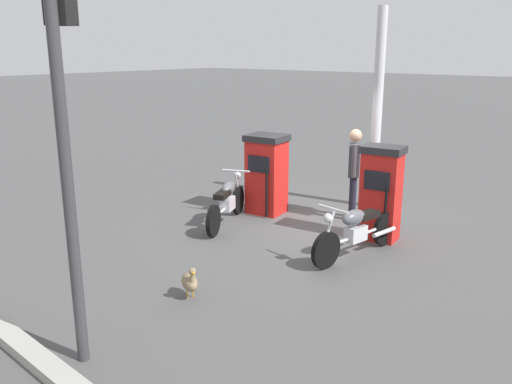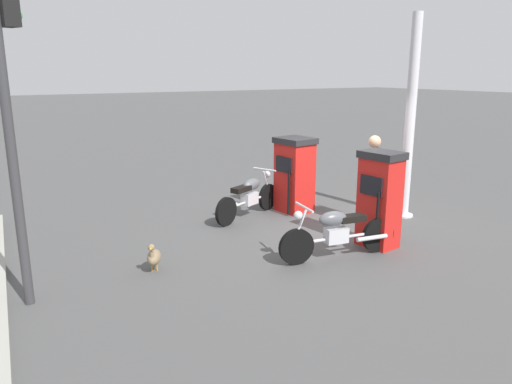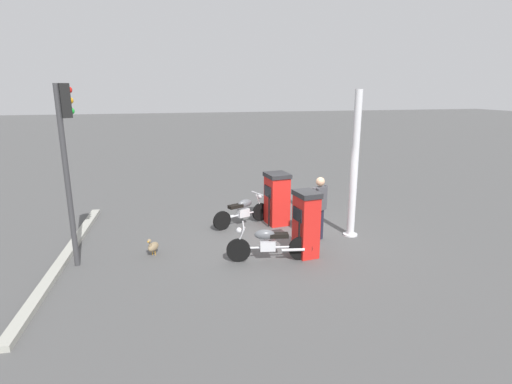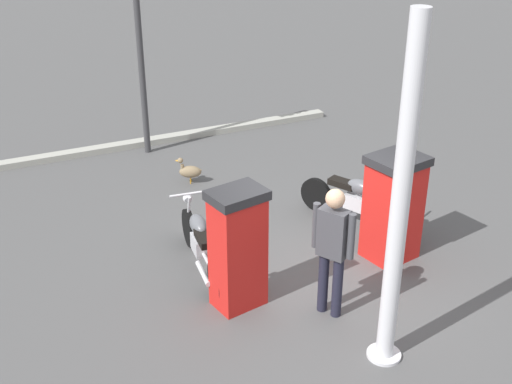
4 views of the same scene
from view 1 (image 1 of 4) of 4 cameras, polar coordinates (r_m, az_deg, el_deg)
The scene contains 10 objects.
ground_plane at distance 10.12m, azimuth 6.74°, elevation -3.41°, with size 120.00×120.00×0.00m, color #4C4C4C.
fuel_pump_near at distance 10.55m, azimuth 1.13°, elevation 1.97°, with size 0.73×0.81×1.57m.
fuel_pump_far at distance 9.28m, azimuth 13.18°, elevation -0.07°, with size 0.58×0.74×1.63m.
motorcycle_near_pump at distance 9.96m, azimuth -3.13°, elevation -1.01°, with size 1.84×0.91×0.92m.
motorcycle_far_pump at distance 8.53m, azimuth 10.69°, elevation -4.05°, with size 2.04×0.67×0.92m.
attendant_person at distance 10.28m, azimuth 10.42°, elevation 2.56°, with size 0.55×0.34×1.74m.
wandering_duck at distance 7.15m, azimuth -7.09°, elevation -9.46°, with size 0.36×0.46×0.49m.
roadside_traffic_light at distance 5.40m, azimuth -19.87°, elevation 9.91°, with size 0.40×0.30×4.11m.
canopy_support_pole at distance 11.05m, azimuth 12.78°, elevation 8.10°, with size 0.40×0.40×3.99m.
road_edge_kerb at distance 6.43m, azimuth -23.17°, elevation -15.38°, with size 0.67×7.37×0.12m.
Camera 1 is at (8.15, 5.08, 3.19)m, focal length 37.47 mm.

